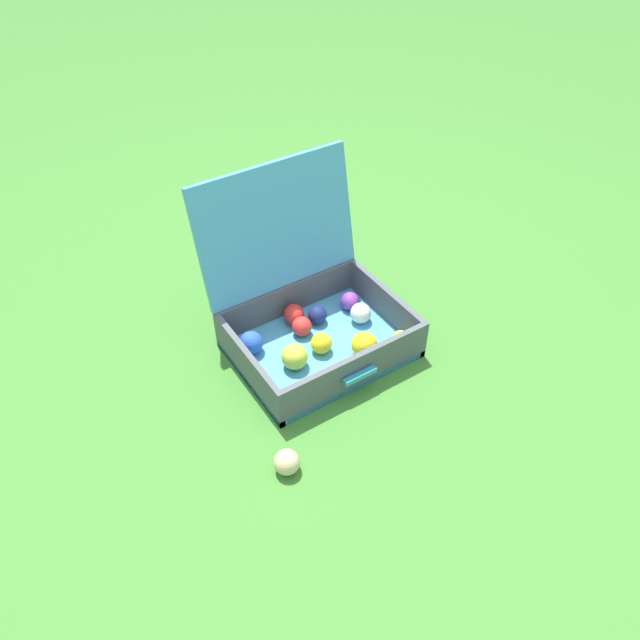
% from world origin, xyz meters
% --- Properties ---
extents(ground_plane, '(16.00, 16.00, 0.00)m').
position_xyz_m(ground_plane, '(0.00, 0.00, 0.00)').
color(ground_plane, '#3D7A2D').
extents(open_suitcase, '(0.53, 0.52, 0.53)m').
position_xyz_m(open_suitcase, '(0.03, 0.14, 0.11)').
color(open_suitcase, '#4799C6').
rests_on(open_suitcase, ground).
extents(stray_ball_on_grass, '(0.07, 0.07, 0.07)m').
position_xyz_m(stray_ball_on_grass, '(-0.29, -0.25, 0.04)').
color(stray_ball_on_grass, '#D1B784').
rests_on(stray_ball_on_grass, ground).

